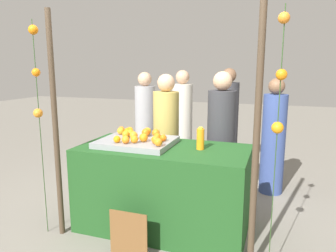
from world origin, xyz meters
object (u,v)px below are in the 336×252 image
at_px(stall_counter, 163,188).
at_px(juice_bottle, 200,139).
at_px(vendor_right, 221,145).
at_px(orange_1, 117,139).
at_px(chalkboard_sign, 129,235).
at_px(vendor_left, 166,142).
at_px(orange_0, 130,130).

relative_size(stall_counter, juice_bottle, 7.65).
height_order(stall_counter, juice_bottle, juice_bottle).
height_order(stall_counter, vendor_right, vendor_right).
relative_size(stall_counter, orange_1, 23.82).
distance_m(orange_1, chalkboard_sign, 0.95).
relative_size(chalkboard_sign, vendor_right, 0.27).
height_order(orange_1, vendor_right, vendor_right).
height_order(stall_counter, orange_1, orange_1).
bearing_deg(orange_1, juice_bottle, 16.78).
bearing_deg(juice_bottle, vendor_left, 131.81).
bearing_deg(vendor_left, orange_1, -102.27).
relative_size(juice_bottle, vendor_right, 0.14).
relative_size(stall_counter, vendor_left, 1.08).
relative_size(chalkboard_sign, vendor_left, 0.28).
bearing_deg(vendor_left, orange_0, -121.46).
bearing_deg(chalkboard_sign, orange_1, 127.13).
bearing_deg(stall_counter, vendor_left, 107.39).
distance_m(orange_0, vendor_right, 1.13).
relative_size(stall_counter, chalkboard_sign, 3.86).
distance_m(stall_counter, chalkboard_sign, 0.69).
relative_size(orange_1, chalkboard_sign, 0.16).
distance_m(orange_1, vendor_right, 1.34).
bearing_deg(chalkboard_sign, stall_counter, 80.67).
height_order(chalkboard_sign, vendor_right, vendor_right).
bearing_deg(orange_0, orange_1, -80.13).
bearing_deg(vendor_left, chalkboard_sign, -84.82).
height_order(stall_counter, chalkboard_sign, stall_counter).
bearing_deg(stall_counter, chalkboard_sign, -99.33).
height_order(orange_0, orange_1, same).
relative_size(orange_1, juice_bottle, 0.32).
bearing_deg(orange_1, vendor_right, 46.24).
distance_m(vendor_left, vendor_right, 0.71).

